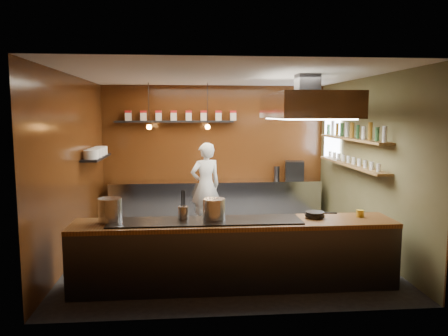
{
  "coord_description": "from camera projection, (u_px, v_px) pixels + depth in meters",
  "views": [
    {
      "loc": [
        -0.65,
        -7.36,
        2.37
      ],
      "look_at": [
        0.03,
        0.4,
        1.4
      ],
      "focal_mm": 35.0,
      "sensor_mm": 36.0,
      "label": 1
    }
  ],
  "objects": [
    {
      "name": "floor",
      "position": [
        224.0,
        250.0,
        7.63
      ],
      "size": [
        5.0,
        5.0,
        0.0
      ],
      "primitive_type": "plane",
      "color": "black",
      "rests_on": "ground"
    },
    {
      "name": "back_wall",
      "position": [
        215.0,
        152.0,
        9.91
      ],
      "size": [
        5.0,
        0.0,
        5.0
      ],
      "primitive_type": "plane",
      "rotation": [
        1.57,
        0.0,
        0.0
      ],
      "color": "#331509",
      "rests_on": "ground"
    },
    {
      "name": "left_wall",
      "position": [
        74.0,
        167.0,
        7.22
      ],
      "size": [
        0.0,
        5.0,
        5.0
      ],
      "primitive_type": "plane",
      "rotation": [
        1.57,
        0.0,
        1.57
      ],
      "color": "#331509",
      "rests_on": "ground"
    },
    {
      "name": "right_wall",
      "position": [
        366.0,
        164.0,
        7.66
      ],
      "size": [
        0.0,
        5.0,
        5.0
      ],
      "primitive_type": "plane",
      "rotation": [
        1.57,
        0.0,
        -1.57
      ],
      "color": "brown",
      "rests_on": "ground"
    },
    {
      "name": "ceiling",
      "position": [
        225.0,
        76.0,
        7.26
      ],
      "size": [
        5.0,
        5.0,
        0.0
      ],
      "primitive_type": "plane",
      "rotation": [
        3.14,
        0.0,
        0.0
      ],
      "color": "silver",
      "rests_on": "back_wall"
    },
    {
      "name": "window_pane",
      "position": [
        332.0,
        136.0,
        9.28
      ],
      "size": [
        0.0,
        1.0,
        1.0
      ],
      "primitive_type": "plane",
      "rotation": [
        1.57,
        0.0,
        -1.57
      ],
      "color": "white",
      "rests_on": "right_wall"
    },
    {
      "name": "prep_counter",
      "position": [
        216.0,
        201.0,
        9.71
      ],
      "size": [
        4.6,
        0.65,
        0.9
      ],
      "primitive_type": "cube",
      "color": "silver",
      "rests_on": "floor"
    },
    {
      "name": "pass_counter",
      "position": [
        234.0,
        253.0,
        5.99
      ],
      "size": [
        4.4,
        0.72,
        0.94
      ],
      "color": "#38383D",
      "rests_on": "floor"
    },
    {
      "name": "tin_shelf",
      "position": [
        174.0,
        122.0,
        9.61
      ],
      "size": [
        2.6,
        0.26,
        0.04
      ],
      "primitive_type": "cube",
      "color": "black",
      "rests_on": "back_wall"
    },
    {
      "name": "plate_shelf",
      "position": [
        96.0,
        158.0,
        8.22
      ],
      "size": [
        0.3,
        1.4,
        0.04
      ],
      "primitive_type": "cube",
      "color": "black",
      "rests_on": "left_wall"
    },
    {
      "name": "bottle_shelf_upper",
      "position": [
        352.0,
        139.0,
        7.89
      ],
      "size": [
        0.26,
        2.8,
        0.04
      ],
      "primitive_type": "cube",
      "color": "olive",
      "rests_on": "right_wall"
    },
    {
      "name": "bottle_shelf_lower",
      "position": [
        351.0,
        165.0,
        7.94
      ],
      "size": [
        0.26,
        2.8,
        0.04
      ],
      "primitive_type": "cube",
      "color": "olive",
      "rests_on": "right_wall"
    },
    {
      "name": "extractor_hood",
      "position": [
        307.0,
        105.0,
        7.03
      ],
      "size": [
        1.2,
        2.0,
        0.72
      ],
      "color": "#38383D",
      "rests_on": "ceiling"
    },
    {
      "name": "pendant_left",
      "position": [
        149.0,
        125.0,
        8.92
      ],
      "size": [
        0.1,
        0.1,
        0.95
      ],
      "color": "black",
      "rests_on": "ceiling"
    },
    {
      "name": "pendant_right",
      "position": [
        208.0,
        124.0,
        9.02
      ],
      "size": [
        0.1,
        0.1,
        0.95
      ],
      "color": "black",
      "rests_on": "ceiling"
    },
    {
      "name": "storage_tins",
      "position": [
        181.0,
        116.0,
        9.61
      ],
      "size": [
        2.43,
        0.13,
        0.22
      ],
      "color": "beige",
      "rests_on": "tin_shelf"
    },
    {
      "name": "plate_stacks",
      "position": [
        96.0,
        152.0,
        8.21
      ],
      "size": [
        0.26,
        1.16,
        0.16
      ],
      "color": "white",
      "rests_on": "plate_shelf"
    },
    {
      "name": "bottles",
      "position": [
        352.0,
        131.0,
        7.87
      ],
      "size": [
        0.06,
        2.66,
        0.24
      ],
      "color": "silver",
      "rests_on": "bottle_shelf_upper"
    },
    {
      "name": "wine_glasses",
      "position": [
        351.0,
        160.0,
        7.93
      ],
      "size": [
        0.07,
        2.37,
        0.13
      ],
      "color": "silver",
      "rests_on": "bottle_shelf_lower"
    },
    {
      "name": "stockpot_large",
      "position": [
        110.0,
        210.0,
        5.85
      ],
      "size": [
        0.37,
        0.37,
        0.31
      ],
      "primitive_type": "cylinder",
      "rotation": [
        0.0,
        0.0,
        0.17
      ],
      "color": "#B5B7BC",
      "rests_on": "pass_counter"
    },
    {
      "name": "stockpot_small",
      "position": [
        214.0,
        209.0,
        5.93
      ],
      "size": [
        0.36,
        0.36,
        0.28
      ],
      "primitive_type": "cylinder",
      "rotation": [
        0.0,
        0.0,
        -0.21
      ],
      "color": "silver",
      "rests_on": "pass_counter"
    },
    {
      "name": "utensil_crock",
      "position": [
        183.0,
        213.0,
        5.95
      ],
      "size": [
        0.18,
        0.18,
        0.18
      ],
      "primitive_type": "cylinder",
      "rotation": [
        0.0,
        0.0,
        0.33
      ],
      "color": "#BABDC2",
      "rests_on": "pass_counter"
    },
    {
      "name": "frying_pan",
      "position": [
        315.0,
        214.0,
        6.1
      ],
      "size": [
        0.44,
        0.27,
        0.07
      ],
      "color": "black",
      "rests_on": "pass_counter"
    },
    {
      "name": "butter_jar",
      "position": [
        360.0,
        213.0,
        6.17
      ],
      "size": [
        0.12,
        0.12,
        0.1
      ],
      "primitive_type": "cylinder",
      "rotation": [
        0.0,
        0.0,
        0.11
      ],
      "color": "gold",
      "rests_on": "pass_counter"
    },
    {
      "name": "espresso_machine",
      "position": [
        294.0,
        170.0,
        9.85
      ],
      "size": [
        0.47,
        0.46,
        0.41
      ],
      "primitive_type": "cube",
      "rotation": [
        0.0,
        0.0,
        -0.19
      ],
      "color": "black",
      "rests_on": "prep_counter"
    },
    {
      "name": "chef",
      "position": [
        206.0,
        185.0,
        9.06
      ],
      "size": [
        0.75,
        0.62,
        1.78
      ],
      "primitive_type": "imported",
      "rotation": [
        0.0,
        0.0,
        3.48
      ],
      "color": "silver",
      "rests_on": "floor"
    }
  ]
}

